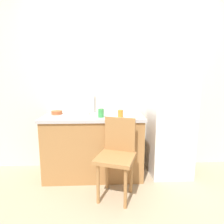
# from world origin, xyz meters

# --- Properties ---
(ground_plane) EXTENTS (8.00, 8.00, 0.00)m
(ground_plane) POSITION_xyz_m (0.00, 0.00, 0.00)
(ground_plane) COLOR tan
(back_wall) EXTENTS (4.80, 0.10, 2.57)m
(back_wall) POSITION_xyz_m (0.00, 1.00, 1.28)
(back_wall) COLOR silver
(back_wall) RESTS_ON ground_plane
(cabinet_base) EXTENTS (1.29, 0.60, 0.81)m
(cabinet_base) POSITION_xyz_m (-0.43, 0.65, 0.40)
(cabinet_base) COLOR #A87542
(cabinet_base) RESTS_ON ground_plane
(countertop) EXTENTS (1.33, 0.64, 0.04)m
(countertop) POSITION_xyz_m (-0.43, 0.65, 0.83)
(countertop) COLOR #B7B7BC
(countertop) RESTS_ON cabinet_base
(faucet) EXTENTS (0.02, 0.02, 0.29)m
(faucet) POSITION_xyz_m (-0.44, 0.90, 0.99)
(faucet) COLOR #B7B7BC
(faucet) RESTS_ON countertop
(refrigerator) EXTENTS (0.54, 0.56, 1.48)m
(refrigerator) POSITION_xyz_m (0.62, 0.67, 0.74)
(refrigerator) COLOR white
(refrigerator) RESTS_ON ground_plane
(chair) EXTENTS (0.51, 0.51, 0.89)m
(chair) POSITION_xyz_m (-0.15, 0.15, 0.50)
(chair) COLOR #A87542
(chair) RESTS_ON ground_plane
(dish_tray) EXTENTS (0.28, 0.20, 0.05)m
(dish_tray) POSITION_xyz_m (-0.63, 0.73, 0.87)
(dish_tray) COLOR white
(dish_tray) RESTS_ON countertop
(terracotta_bowl) EXTENTS (0.15, 0.15, 0.05)m
(terracotta_bowl) POSITION_xyz_m (-0.94, 0.74, 0.87)
(terracotta_bowl) COLOR #B25B33
(terracotta_bowl) RESTS_ON countertop
(cup_green) EXTENTS (0.07, 0.07, 0.11)m
(cup_green) POSITION_xyz_m (-0.33, 0.51, 0.90)
(cup_green) COLOR green
(cup_green) RESTS_ON countertop
(cup_orange) EXTENTS (0.07, 0.07, 0.09)m
(cup_orange) POSITION_xyz_m (-0.08, 0.51, 0.89)
(cup_orange) COLOR orange
(cup_orange) RESTS_ON countertop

